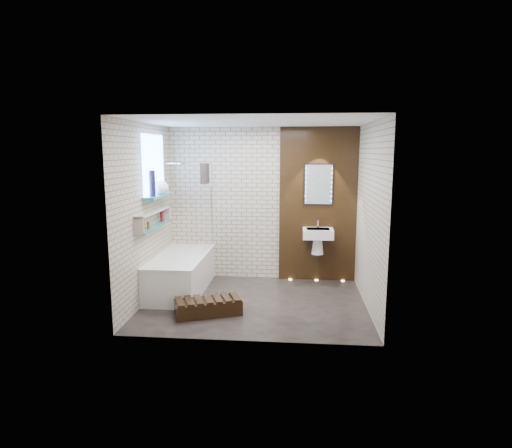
# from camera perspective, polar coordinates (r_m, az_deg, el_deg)

# --- Properties ---
(ground) EXTENTS (3.20, 3.20, 0.00)m
(ground) POSITION_cam_1_polar(r_m,az_deg,el_deg) (6.48, -0.12, -10.31)
(ground) COLOR black
(ground) RESTS_ON ground
(room_shell) EXTENTS (3.24, 3.20, 2.60)m
(room_shell) POSITION_cam_1_polar(r_m,az_deg,el_deg) (6.16, -0.13, 1.14)
(room_shell) COLOR #BFA997
(room_shell) RESTS_ON ground
(walnut_panel) EXTENTS (1.30, 0.06, 2.60)m
(walnut_panel) POSITION_cam_1_polar(r_m,az_deg,el_deg) (7.40, 8.15, 2.48)
(walnut_panel) COLOR black
(walnut_panel) RESTS_ON ground
(clerestory_window) EXTENTS (0.18, 1.00, 0.94)m
(clerestory_window) POSITION_cam_1_polar(r_m,az_deg,el_deg) (6.77, -13.29, 6.77)
(clerestory_window) COLOR #7FADE0
(clerestory_window) RESTS_ON room_shell
(display_niche) EXTENTS (0.14, 1.30, 0.26)m
(display_niche) POSITION_cam_1_polar(r_m,az_deg,el_deg) (6.63, -13.28, 0.63)
(display_niche) COLOR teal
(display_niche) RESTS_ON room_shell
(bathtub) EXTENTS (0.79, 1.74, 0.70)m
(bathtub) POSITION_cam_1_polar(r_m,az_deg,el_deg) (7.02, -9.84, -6.36)
(bathtub) COLOR white
(bathtub) RESTS_ON ground
(bath_screen) EXTENTS (0.01, 0.78, 1.40)m
(bath_screen) POSITION_cam_1_polar(r_m,az_deg,el_deg) (7.16, -6.41, 2.12)
(bath_screen) COLOR white
(bath_screen) RESTS_ON bathtub
(towel) EXTENTS (0.09, 0.25, 0.32)m
(towel) POSITION_cam_1_polar(r_m,az_deg,el_deg) (6.96, -6.76, 6.61)
(towel) COLOR black
(towel) RESTS_ON bath_screen
(shower_head) EXTENTS (0.18, 0.18, 0.02)m
(shower_head) POSITION_cam_1_polar(r_m,az_deg,el_deg) (7.26, -9.78, 7.85)
(shower_head) COLOR silver
(shower_head) RESTS_ON room_shell
(washbasin) EXTENTS (0.50, 0.36, 0.58)m
(washbasin) POSITION_cam_1_polar(r_m,az_deg,el_deg) (7.29, 8.13, -1.70)
(washbasin) COLOR white
(washbasin) RESTS_ON walnut_panel
(led_mirror) EXTENTS (0.50, 0.02, 0.70)m
(led_mirror) POSITION_cam_1_polar(r_m,az_deg,el_deg) (7.33, 8.23, 5.16)
(led_mirror) COLOR black
(led_mirror) RESTS_ON walnut_panel
(walnut_step) EXTENTS (0.97, 0.69, 0.20)m
(walnut_step) POSITION_cam_1_polar(r_m,az_deg,el_deg) (6.06, -6.33, -10.80)
(walnut_step) COLOR black
(walnut_step) RESTS_ON ground
(niche_bottles) EXTENTS (0.06, 0.70, 0.15)m
(niche_bottles) POSITION_cam_1_polar(r_m,az_deg,el_deg) (6.84, -12.72, 0.65)
(niche_bottles) COLOR #925416
(niche_bottles) RESTS_ON display_niche
(sill_vases) EXTENTS (0.20, 0.62, 0.38)m
(sill_vases) POSITION_cam_1_polar(r_m,az_deg,el_deg) (6.78, -12.59, 4.79)
(sill_vases) COLOR white
(sill_vases) RESTS_ON clerestory_window
(floor_uplights) EXTENTS (0.96, 0.06, 0.01)m
(floor_uplights) POSITION_cam_1_polar(r_m,az_deg,el_deg) (7.60, 7.94, -7.32)
(floor_uplights) COLOR #FFD899
(floor_uplights) RESTS_ON ground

